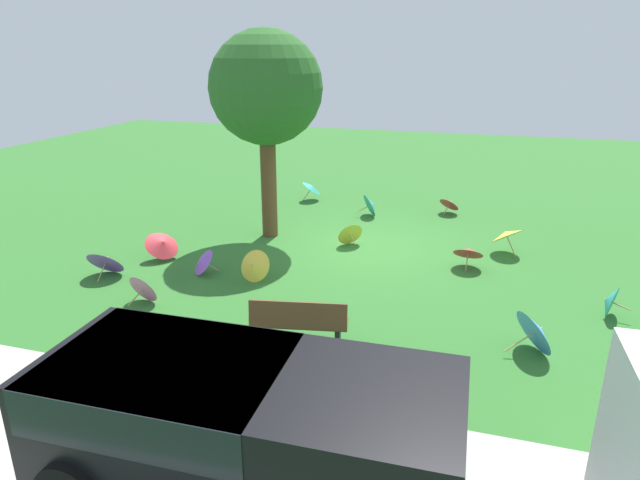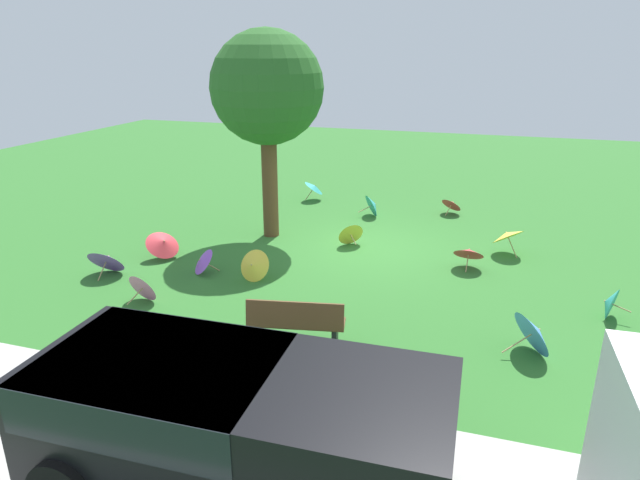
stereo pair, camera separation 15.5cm
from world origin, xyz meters
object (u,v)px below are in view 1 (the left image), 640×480
at_px(parasol_red_0, 163,244).
at_px(parasol_red_2, 468,251).
at_px(parasol_teal_3, 609,301).
at_px(park_bench, 299,323).
at_px(shade_tree, 266,90).
at_px(parasol_yellow_1, 506,234).
at_px(parasol_red_1, 450,203).
at_px(parasol_purple_1, 202,261).
at_px(parasol_purple_2, 107,260).
at_px(parasol_teal_0, 371,205).
at_px(parasol_yellow_0, 254,266).
at_px(van_dark, 233,418).
at_px(parasol_yellow_3, 349,233).
at_px(parasol_pink_1, 145,287).
at_px(parasol_teal_2, 312,187).
at_px(parasol_blue_1, 537,331).

height_order(parasol_red_0, parasol_red_2, parasol_red_0).
height_order(parasol_red_0, parasol_teal_3, parasol_red_0).
bearing_deg(park_bench, parasol_teal_3, -151.69).
distance_m(shade_tree, parasol_yellow_1, 6.78).
distance_m(parasol_red_1, parasol_purple_1, 7.99).
bearing_deg(parasol_red_1, parasol_purple_2, 45.87).
distance_m(park_bench, parasol_red_1, 8.92).
distance_m(parasol_red_1, parasol_teal_3, 6.84).
bearing_deg(parasol_teal_0, parasol_red_1, -157.31).
bearing_deg(parasol_red_1, parasol_red_2, 99.69).
height_order(shade_tree, parasol_teal_3, shade_tree).
bearing_deg(park_bench, parasol_yellow_1, -120.34).
bearing_deg(parasol_red_2, parasol_yellow_0, 25.57).
xyz_separation_m(parasol_yellow_1, parasol_teal_3, (-1.80, 2.92, -0.18)).
bearing_deg(van_dark, parasol_teal_0, -86.33).
relative_size(shade_tree, parasol_teal_0, 6.48).
bearing_deg(parasol_yellow_3, parasol_yellow_0, 63.13).
bearing_deg(parasol_yellow_3, parasol_purple_1, 46.84).
xyz_separation_m(park_bench, parasol_red_1, (-1.78, -8.73, -0.15)).
distance_m(parasol_purple_1, parasol_yellow_3, 3.84).
bearing_deg(parasol_red_1, park_bench, 78.46).
height_order(parasol_purple_1, parasol_teal_0, parasol_teal_0).
bearing_deg(shade_tree, parasol_purple_2, 56.17).
relative_size(parasol_red_2, parasol_pink_1, 0.98).
relative_size(shade_tree, parasol_purple_2, 6.17).
relative_size(shade_tree, parasol_red_2, 7.34).
bearing_deg(parasol_pink_1, parasol_yellow_0, -135.04).
height_order(parasol_red_1, parasol_yellow_0, parasol_yellow_0).
height_order(parasol_red_1, parasol_pink_1, parasol_pink_1).
bearing_deg(parasol_teal_3, shade_tree, -18.23).
distance_m(parasol_yellow_0, parasol_purple_2, 3.25).
bearing_deg(parasol_teal_3, parasol_teal_2, -38.93).
height_order(park_bench, shade_tree, shade_tree).
xyz_separation_m(parasol_red_2, parasol_teal_3, (-2.61, 1.72, -0.08)).
height_order(van_dark, parasol_yellow_1, van_dark).
distance_m(parasol_yellow_3, parasol_teal_3, 6.06).
bearing_deg(parasol_purple_1, parasol_yellow_0, -178.96).
distance_m(parasol_yellow_1, parasol_purple_1, 7.19).
bearing_deg(van_dark, parasol_yellow_1, -109.08).
bearing_deg(parasol_teal_2, parasol_red_2, 138.57).
bearing_deg(parasol_blue_1, parasol_red_0, -13.45).
xyz_separation_m(parasol_yellow_1, parasol_teal_0, (3.73, -2.14, -0.15)).
xyz_separation_m(parasol_blue_1, parasol_purple_1, (6.82, -1.40, -0.10)).
relative_size(parasol_red_0, parasol_red_1, 1.28).
height_order(parasol_red_1, parasol_yellow_1, parasol_yellow_1).
distance_m(van_dark, parasol_red_1, 11.94).
distance_m(parasol_teal_0, parasol_pink_1, 7.65).
distance_m(park_bench, parasol_blue_1, 3.88).
relative_size(parasol_red_0, parasol_blue_1, 1.03).
height_order(parasol_red_1, parasol_yellow_3, parasol_yellow_3).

